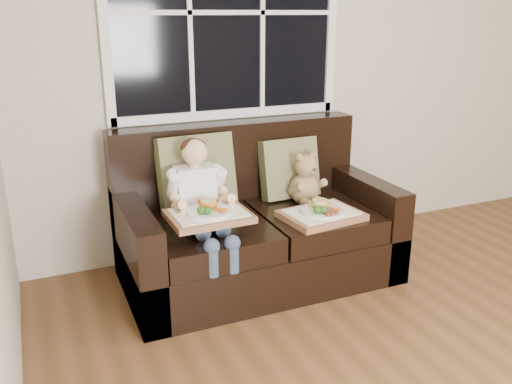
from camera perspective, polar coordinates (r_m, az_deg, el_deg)
name	(u,v)px	position (r m, az deg, el deg)	size (l,w,h in m)	color
window_back	(226,12)	(3.68, -3.16, 18.35)	(1.62, 0.04, 1.37)	black
loveseat	(255,230)	(3.52, -0.16, -4.03)	(1.70, 0.92, 0.96)	black
pillow_left	(196,173)	(3.42, -6.29, 1.97)	(0.49, 0.24, 0.50)	olive
pillow_right	(289,168)	(3.67, 3.52, 2.51)	(0.41, 0.20, 0.41)	olive
child	(200,197)	(3.18, -5.87, -0.55)	(0.34, 0.58, 0.78)	white
teddy_bear	(306,182)	(3.57, 5.25, 1.04)	(0.22, 0.28, 0.36)	#997E51
tray_left	(209,214)	(3.05, -4.99, -2.33)	(0.46, 0.35, 0.10)	#8F6140
tray_right	(321,214)	(3.33, 6.90, -2.28)	(0.50, 0.41, 0.11)	#8F6140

